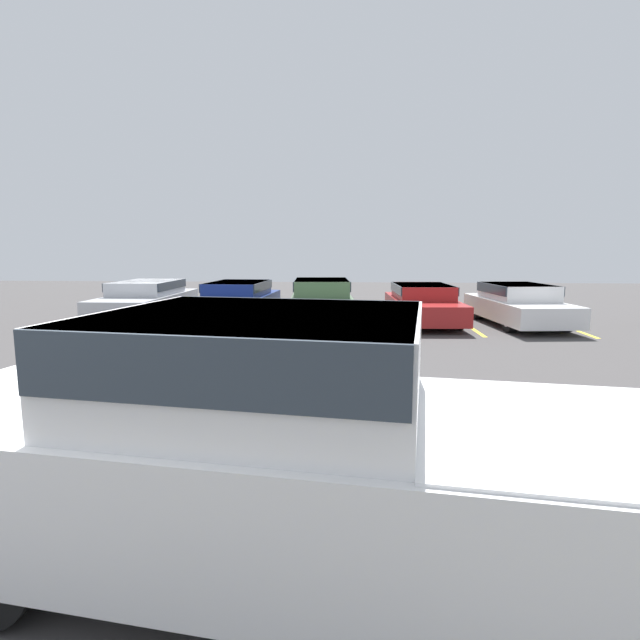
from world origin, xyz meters
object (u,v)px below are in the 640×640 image
at_px(pickup_truck, 305,448).
at_px(wheel_stop_curb, 263,308).
at_px(parked_sedan_a, 147,299).
at_px(traffic_cone, 9,412).
at_px(parked_sedan_d, 422,302).
at_px(parked_sedan_b, 238,300).
at_px(parked_sedan_e, 518,303).
at_px(parked_sedan_c, 322,300).

xyz_separation_m(pickup_truck, wheel_stop_curb, (-2.94, 14.59, -0.82)).
distance_m(parked_sedan_a, wheel_stop_curb, 4.17).
height_order(pickup_truck, traffic_cone, pickup_truck).
xyz_separation_m(pickup_truck, parked_sedan_a, (-6.14, 11.99, -0.24)).
bearing_deg(parked_sedan_d, parked_sedan_a, -93.07).
xyz_separation_m(pickup_truck, parked_sedan_b, (-3.23, 11.93, -0.24)).
distance_m(pickup_truck, parked_sedan_d, 12.19).
relative_size(parked_sedan_b, parked_sedan_d, 1.03).
relative_size(parked_sedan_e, wheel_stop_curb, 2.46).
xyz_separation_m(parked_sedan_a, parked_sedan_c, (5.51, -0.15, 0.03)).
height_order(parked_sedan_d, parked_sedan_e, parked_sedan_e).
xyz_separation_m(parked_sedan_b, parked_sedan_e, (8.37, -0.27, -0.01)).
height_order(parked_sedan_b, parked_sedan_d, parked_sedan_b).
bearing_deg(wheel_stop_curb, parked_sedan_a, -140.98).
distance_m(parked_sedan_b, parked_sedan_d, 5.65).
bearing_deg(traffic_cone, parked_sedan_a, 103.14).
height_order(pickup_truck, parked_sedan_e, pickup_truck).
distance_m(parked_sedan_b, parked_sedan_e, 8.38).
bearing_deg(wheel_stop_curb, parked_sedan_e, -19.96).
xyz_separation_m(pickup_truck, traffic_cone, (-3.92, 2.48, -0.67)).
xyz_separation_m(parked_sedan_d, parked_sedan_e, (2.72, -0.28, 0.02)).
relative_size(parked_sedan_b, traffic_cone, 9.70).
relative_size(pickup_truck, parked_sedan_a, 1.27).
relative_size(parked_sedan_c, wheel_stop_curb, 2.54).
distance_m(parked_sedan_e, traffic_cone, 12.91).
xyz_separation_m(parked_sedan_c, parked_sedan_e, (5.77, -0.19, -0.04)).
distance_m(pickup_truck, parked_sedan_c, 11.87).
relative_size(parked_sedan_a, parked_sedan_e, 1.05).
height_order(parked_sedan_a, parked_sedan_c, parked_sedan_c).
bearing_deg(pickup_truck, parked_sedan_b, 113.28).
bearing_deg(pickup_truck, parked_sedan_e, 74.33).
xyz_separation_m(parked_sedan_a, wheel_stop_curb, (3.21, 2.60, -0.59)).
bearing_deg(parked_sedan_c, wheel_stop_curb, -144.32).
relative_size(pickup_truck, parked_sedan_d, 1.30).
distance_m(pickup_truck, wheel_stop_curb, 14.91).
distance_m(traffic_cone, wheel_stop_curb, 12.16).
bearing_deg(parked_sedan_c, parked_sedan_a, -95.82).
bearing_deg(parked_sedan_e, pickup_truck, -29.69).
distance_m(parked_sedan_b, parked_sedan_c, 2.60).
distance_m(parked_sedan_b, traffic_cone, 9.49).
height_order(pickup_truck, parked_sedan_c, pickup_truck).
relative_size(parked_sedan_c, traffic_cone, 9.55).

